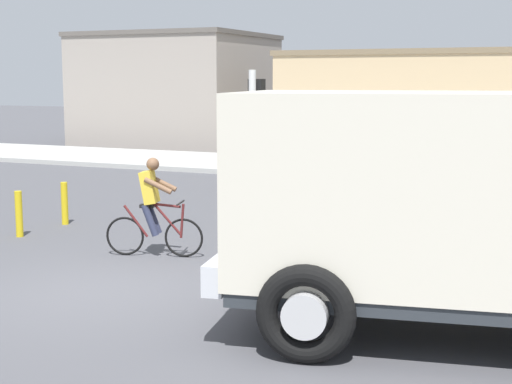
% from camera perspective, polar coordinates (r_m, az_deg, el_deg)
% --- Properties ---
extents(ground_plane, '(120.00, 120.00, 0.00)m').
position_cam_1_polar(ground_plane, '(11.36, -11.19, -7.31)').
color(ground_plane, '#4C4C51').
extents(sidewalk_far, '(80.00, 5.00, 0.16)m').
position_cam_1_polar(sidewalk_far, '(25.36, 9.35, 1.60)').
color(sidewalk_far, '#ADADA8').
rests_on(sidewalk_far, ground).
extents(truck_foreground, '(5.78, 3.55, 2.90)m').
position_cam_1_polar(truck_foreground, '(9.22, 14.88, -0.48)').
color(truck_foreground, silver).
rests_on(truck_foreground, ground).
extents(cyclist, '(1.68, 0.63, 1.72)m').
position_cam_1_polar(cyclist, '(13.28, -7.69, -1.12)').
color(cyclist, black).
rests_on(cyclist, ground).
extents(traffic_light_pole, '(0.24, 0.43, 3.20)m').
position_cam_1_polar(traffic_light_pole, '(12.94, -0.13, 4.07)').
color(traffic_light_pole, red).
rests_on(traffic_light_pole, ground).
extents(car_red_near, '(4.28, 2.56, 1.60)m').
position_cam_1_polar(car_red_near, '(14.61, 16.28, -0.70)').
color(car_red_near, gold).
rests_on(car_red_near, ground).
extents(pedestrian_near_kerb, '(0.34, 0.22, 1.62)m').
position_cam_1_polar(pedestrian_near_kerb, '(20.92, -1.08, 2.38)').
color(pedestrian_near_kerb, '#2D334C').
rests_on(pedestrian_near_kerb, ground).
extents(bollard_near, '(0.14, 0.14, 0.90)m').
position_cam_1_polar(bollard_near, '(15.55, -17.25, -1.57)').
color(bollard_near, gold).
rests_on(bollard_near, ground).
extents(bollard_far, '(0.14, 0.14, 0.90)m').
position_cam_1_polar(bollard_far, '(16.61, -14.07, -0.83)').
color(bollard_far, gold).
rests_on(bollard_far, ground).
extents(building_corner_left, '(7.97, 7.23, 5.13)m').
position_cam_1_polar(building_corner_left, '(36.81, -5.89, 7.65)').
color(building_corner_left, '#9E9389').
rests_on(building_corner_left, ground).
extents(building_mid_block, '(10.12, 5.44, 4.12)m').
position_cam_1_polar(building_mid_block, '(30.73, 11.82, 6.42)').
color(building_mid_block, '#D1B284').
rests_on(building_mid_block, ground).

